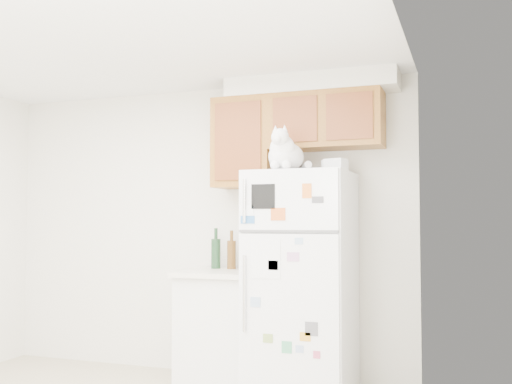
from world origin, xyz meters
The scene contains 8 objects.
room_shell centered at (0.12, 0.24, 1.67)m, with size 3.84×4.04×2.52m.
refrigerator centered at (1.05, 1.61, 0.85)m, with size 0.76×0.78×1.70m.
base_counter centered at (0.36, 1.68, 0.46)m, with size 0.64×0.64×0.92m.
cat centered at (0.98, 1.42, 1.82)m, with size 0.32×0.47×0.33m.
storage_box_back centered at (1.28, 1.78, 1.75)m, with size 0.18×0.13×0.10m, color white.
storage_box_front centered at (1.33, 1.57, 1.74)m, with size 0.15×0.11×0.09m, color white.
bottle_green centered at (0.23, 1.83, 1.09)m, with size 0.08×0.08×0.34m, color #19381E, non-canonical shape.
bottle_amber centered at (0.37, 1.84, 1.08)m, with size 0.08×0.08×0.32m, color #593814, non-canonical shape.
Camera 1 is at (2.27, -2.85, 1.32)m, focal length 42.00 mm.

